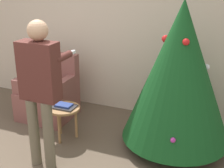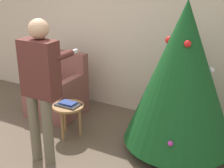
% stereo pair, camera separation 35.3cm
% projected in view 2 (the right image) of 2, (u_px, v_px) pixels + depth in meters
% --- Properties ---
extents(wall_back, '(8.00, 0.06, 2.70)m').
position_uv_depth(wall_back, '(111.00, 24.00, 4.81)').
color(wall_back, beige).
rests_on(wall_back, ground_plane).
extents(christmas_tree, '(1.34, 1.34, 1.86)m').
position_uv_depth(christmas_tree, '(182.00, 75.00, 3.62)').
color(christmas_tree, brown).
rests_on(christmas_tree, ground_plane).
extents(armchair, '(0.76, 0.71, 0.95)m').
position_uv_depth(armchair, '(58.00, 93.00, 4.86)').
color(armchair, brown).
rests_on(armchair, ground_plane).
extents(person_standing, '(0.45, 0.57, 1.68)m').
position_uv_depth(person_standing, '(40.00, 80.00, 3.43)').
color(person_standing, '#6B604C').
rests_on(person_standing, ground_plane).
extents(side_stool, '(0.42, 0.42, 0.45)m').
position_uv_depth(side_stool, '(69.00, 110.00, 4.16)').
color(side_stool, '#A37547').
rests_on(side_stool, ground_plane).
extents(laptop, '(0.31, 0.21, 0.02)m').
position_uv_depth(laptop, '(68.00, 105.00, 4.13)').
color(laptop, '#38383D').
rests_on(laptop, side_stool).
extents(book, '(0.21, 0.14, 0.02)m').
position_uv_depth(book, '(68.00, 103.00, 4.13)').
color(book, navy).
rests_on(book, laptop).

